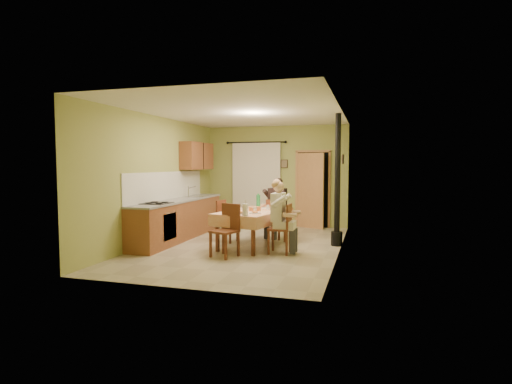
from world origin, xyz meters
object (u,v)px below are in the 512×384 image
(chair_right, at_px, (280,239))
(stove_flue, at_px, (337,198))
(chair_near, at_px, (225,241))
(man_right, at_px, (280,208))
(chair_left, at_px, (227,229))
(man_far, at_px, (277,201))
(dining_table, at_px, (253,229))
(chair_far, at_px, (276,226))

(chair_right, height_order, stove_flue, stove_flue)
(chair_near, height_order, man_right, man_right)
(chair_left, distance_m, stove_flue, 2.52)
(chair_left, relative_size, man_far, 0.67)
(dining_table, height_order, man_far, man_far)
(chair_right, height_order, chair_left, chair_right)
(chair_near, xyz_separation_m, chair_right, (0.94, 0.56, -0.00))
(dining_table, height_order, man_right, man_right)
(chair_far, distance_m, man_far, 0.59)
(chair_left, distance_m, man_right, 1.72)
(chair_right, height_order, man_right, man_right)
(stove_flue, bearing_deg, chair_left, -174.29)
(man_right, bearing_deg, chair_right, -90.00)
(chair_far, relative_size, chair_left, 0.99)
(chair_far, xyz_separation_m, stove_flue, (1.42, -0.41, 0.74))
(man_far, bearing_deg, chair_left, -128.94)
(chair_far, height_order, man_far, man_far)
(dining_table, bearing_deg, man_right, -23.23)
(man_right, height_order, stove_flue, stove_flue)
(chair_near, height_order, stove_flue, stove_flue)
(chair_near, bearing_deg, chair_far, -84.66)
(chair_right, distance_m, man_far, 1.65)
(chair_near, xyz_separation_m, man_right, (0.92, 0.56, 0.59))
(chair_far, xyz_separation_m, chair_right, (0.42, -1.47, 0.00))
(chair_near, relative_size, stove_flue, 0.35)
(dining_table, xyz_separation_m, man_right, (0.67, -0.47, 0.50))
(dining_table, distance_m, man_far, 1.16)
(chair_right, bearing_deg, man_far, 15.59)
(man_far, bearing_deg, dining_table, -87.37)
(chair_left, bearing_deg, chair_right, 71.06)
(chair_far, distance_m, man_right, 1.64)
(dining_table, relative_size, stove_flue, 0.71)
(chair_right, bearing_deg, chair_near, 120.48)
(stove_flue, bearing_deg, man_right, -133.49)
(chair_right, relative_size, man_far, 0.70)
(chair_far, distance_m, chair_right, 1.53)
(chair_near, xyz_separation_m, stove_flue, (1.93, 1.62, 0.73))
(chair_right, relative_size, stove_flue, 0.35)
(stove_flue, bearing_deg, man_far, 163.48)
(chair_near, relative_size, chair_right, 1.02)
(dining_table, distance_m, chair_near, 1.06)
(man_right, xyz_separation_m, stove_flue, (1.01, 1.06, 0.15))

